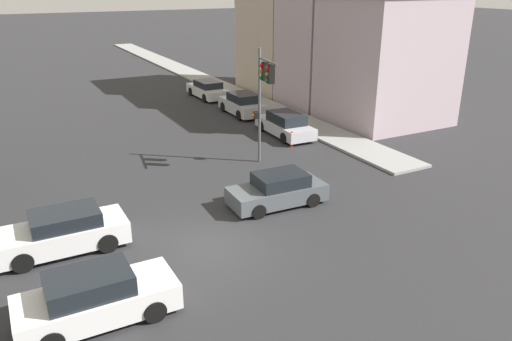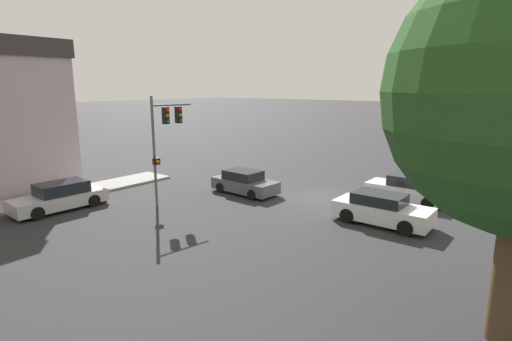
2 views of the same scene
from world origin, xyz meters
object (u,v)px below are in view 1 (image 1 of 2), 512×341
object	(u,v)px
crossing_car_2	(63,232)
fire_hydrant	(292,139)
traffic_signal	(264,87)
parked_car_0	(285,125)
parked_car_2	(207,90)
parked_car_1	(243,104)
crossing_car_0	(96,298)
crossing_car_1	(278,190)

from	to	relation	value
crossing_car_2	fire_hydrant	xyz separation A→B (m)	(13.49, 6.36, -0.23)
traffic_signal	parked_car_0	bearing A→B (deg)	-124.09
parked_car_0	parked_car_2	size ratio (longest dim) A/B	1.02
parked_car_1	crossing_car_2	bearing A→B (deg)	135.91
crossing_car_0	fire_hydrant	distance (m)	17.19
crossing_car_2	parked_car_1	xyz separation A→B (m)	(14.30, 14.39, 0.02)
crossing_car_0	parked_car_0	distance (m)	19.19
crossing_car_1	crossing_car_2	world-z (taller)	crossing_car_2
parked_car_0	parked_car_1	size ratio (longest dim) A/B	1.07
fire_hydrant	crossing_car_1	bearing A→B (deg)	-125.98
traffic_signal	crossing_car_2	distance (m)	11.83
crossing_car_2	crossing_car_0	bearing A→B (deg)	92.83
crossing_car_0	crossing_car_1	xyz separation A→B (m)	(8.48, 4.38, -0.06)
traffic_signal	parked_car_0	distance (m)	6.65
traffic_signal	crossing_car_2	bearing A→B (deg)	30.74
crossing_car_1	parked_car_1	distance (m)	15.62
parked_car_2	fire_hydrant	world-z (taller)	parked_car_2
crossing_car_0	crossing_car_2	size ratio (longest dim) A/B	0.99
crossing_car_2	parked_car_1	bearing A→B (deg)	-135.03
traffic_signal	parked_car_2	world-z (taller)	traffic_signal
crossing_car_0	parked_car_0	bearing A→B (deg)	42.37
parked_car_1	fire_hydrant	distance (m)	8.07
parked_car_1	parked_car_2	size ratio (longest dim) A/B	0.95
crossing_car_0	parked_car_1	xyz separation A→B (m)	(14.05, 18.97, 0.02)
parked_car_0	fire_hydrant	world-z (taller)	parked_car_0
crossing_car_2	parked_car_0	size ratio (longest dim) A/B	0.94
crossing_car_1	parked_car_1	size ratio (longest dim) A/B	0.95
crossing_car_1	crossing_car_2	xyz separation A→B (m)	(-8.73, 0.21, 0.05)
traffic_signal	fire_hydrant	distance (m)	5.20
parked_car_2	parked_car_1	bearing A→B (deg)	179.51
crossing_car_0	crossing_car_1	world-z (taller)	crossing_car_0
parked_car_2	crossing_car_0	bearing A→B (deg)	149.57
parked_car_1	fire_hydrant	xyz separation A→B (m)	(-0.80, -8.03, -0.25)
parked_car_1	parked_car_2	distance (m)	6.26
crossing_car_0	parked_car_1	size ratio (longest dim) A/B	1.00
crossing_car_2	parked_car_2	world-z (taller)	crossing_car_2
crossing_car_0	parked_car_2	distance (m)	28.83
crossing_car_1	fire_hydrant	bearing A→B (deg)	-124.05
traffic_signal	crossing_car_0	world-z (taller)	traffic_signal
crossing_car_2	fire_hydrant	world-z (taller)	crossing_car_2
traffic_signal	fire_hydrant	bearing A→B (deg)	-137.04
crossing_car_0	parked_car_0	size ratio (longest dim) A/B	0.93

